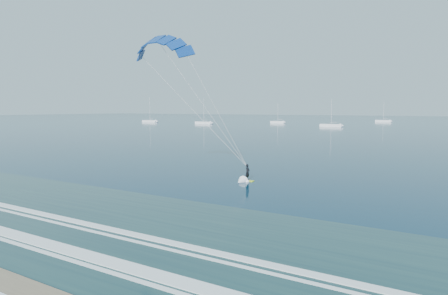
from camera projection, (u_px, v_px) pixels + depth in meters
name	position (u px, v px, depth m)	size (l,w,h in m)	color
kitesurfer_rig	(201.00, 102.00, 43.18)	(13.94, 7.62, 16.91)	#C7E91B
sailboat_0	(204.00, 123.00, 204.96)	(9.72, 2.40, 13.08)	white
sailboat_1	(278.00, 122.00, 214.17)	(7.78, 2.40, 10.81)	white
sailboat_2	(383.00, 121.00, 232.85)	(8.61, 2.40, 11.63)	white
sailboat_7	(150.00, 121.00, 228.66)	(10.10, 2.40, 14.16)	white
sailboat_8	(331.00, 125.00, 173.68)	(9.49, 2.40, 11.99)	white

